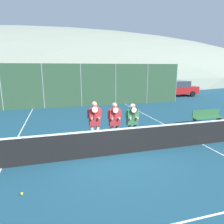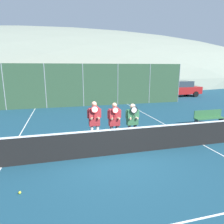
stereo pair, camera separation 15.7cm
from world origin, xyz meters
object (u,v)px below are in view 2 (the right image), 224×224
(player_center_left, at_px, (114,121))
(player_center_right, at_px, (132,120))
(tennis_ball_on_court, at_px, (20,193))
(bench_courtside, at_px, (209,117))
(car_left_of_center, at_px, (83,90))
(car_right_of_center, at_px, (179,88))
(car_far_left, at_px, (30,92))
(player_leftmost, at_px, (94,121))
(car_center, at_px, (133,89))

(player_center_left, bearing_deg, player_center_right, 5.13)
(player_center_right, height_order, tennis_ball_on_court, player_center_right)
(bench_courtside, bearing_deg, player_center_right, -163.97)
(player_center_right, height_order, car_left_of_center, car_left_of_center)
(tennis_ball_on_court, bearing_deg, car_right_of_center, 46.27)
(player_center_right, distance_m, car_far_left, 13.08)
(player_center_right, relative_size, car_left_of_center, 0.40)
(car_right_of_center, xyz_separation_m, bench_courtside, (-4.86, -10.42, -0.40))
(player_center_right, bearing_deg, car_far_left, 114.89)
(player_leftmost, bearing_deg, car_far_left, 108.33)
(player_center_left, height_order, car_right_of_center, player_center_left)
(player_center_right, bearing_deg, car_left_of_center, 92.97)
(car_far_left, relative_size, tennis_ball_on_court, 61.87)
(car_right_of_center, relative_size, bench_courtside, 2.68)
(tennis_ball_on_court, bearing_deg, car_left_of_center, 77.28)
(car_left_of_center, bearing_deg, player_center_right, -87.03)
(bench_courtside, xyz_separation_m, tennis_ball_on_court, (-8.91, -3.98, -0.43))
(car_left_of_center, bearing_deg, tennis_ball_on_court, -102.72)
(car_far_left, height_order, car_center, car_center)
(player_center_left, height_order, car_left_of_center, car_left_of_center)
(car_far_left, distance_m, bench_courtside, 14.79)
(car_left_of_center, bearing_deg, car_right_of_center, -1.52)
(player_center_left, bearing_deg, car_left_of_center, 89.25)
(player_center_left, distance_m, tennis_ball_on_court, 4.13)
(player_center_right, xyz_separation_m, car_far_left, (-5.51, 11.87, -0.11))
(car_left_of_center, xyz_separation_m, car_right_of_center, (10.46, -0.28, -0.06))
(tennis_ball_on_court, bearing_deg, player_center_left, 38.20)
(player_center_right, xyz_separation_m, car_center, (4.49, 11.95, -0.07))
(player_center_right, distance_m, car_right_of_center, 15.39)
(car_right_of_center, bearing_deg, car_center, 178.90)
(player_center_right, bearing_deg, car_center, 69.40)
(player_leftmost, xyz_separation_m, car_far_left, (-3.93, 11.86, -0.18))
(car_left_of_center, xyz_separation_m, car_center, (5.12, -0.18, 0.01))
(bench_courtside, bearing_deg, tennis_ball_on_court, -155.93)
(player_center_right, height_order, car_far_left, car_far_left)
(car_far_left, distance_m, tennis_ball_on_court, 14.53)
(player_center_right, xyz_separation_m, tennis_ball_on_court, (-3.94, -2.55, -0.98))
(player_center_left, xyz_separation_m, car_left_of_center, (0.16, 12.19, -0.11))
(player_center_left, xyz_separation_m, car_right_of_center, (10.62, 11.92, -0.17))
(player_leftmost, relative_size, car_left_of_center, 0.44)
(car_center, xyz_separation_m, bench_courtside, (0.48, -10.52, -0.48))
(player_center_right, relative_size, car_right_of_center, 0.36)
(car_far_left, height_order, tennis_ball_on_court, car_far_left)
(car_left_of_center, relative_size, car_right_of_center, 0.91)
(car_center, bearing_deg, car_left_of_center, 178.03)
(car_far_left, relative_size, bench_courtside, 2.42)
(car_right_of_center, distance_m, tennis_ball_on_court, 19.94)
(player_leftmost, xyz_separation_m, car_left_of_center, (0.95, 12.11, -0.15))
(player_center_right, relative_size, bench_courtside, 0.97)
(car_center, distance_m, car_right_of_center, 5.34)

